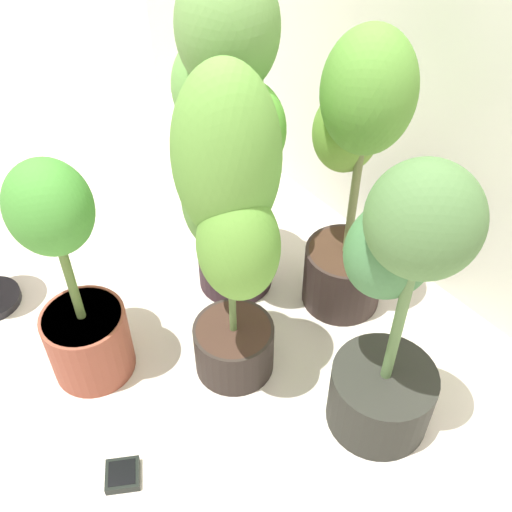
% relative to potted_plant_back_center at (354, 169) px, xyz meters
% --- Properties ---
extents(ground_plane, '(8.00, 8.00, 0.00)m').
position_rel_potted_plant_back_center_xyz_m(ground_plane, '(0.04, -0.57, -0.47)').
color(ground_plane, silver).
rests_on(ground_plane, ground).
extents(potted_plant_back_center, '(0.32, 0.31, 0.86)m').
position_rel_potted_plant_back_center_xyz_m(potted_plant_back_center, '(0.00, 0.00, 0.00)').
color(potted_plant_back_center, '#302420').
rests_on(potted_plant_back_center, ground).
extents(potted_plant_back_right, '(0.34, 0.29, 0.79)m').
position_rel_potted_plant_back_center_xyz_m(potted_plant_back_right, '(0.36, -0.22, -0.07)').
color(potted_plant_back_right, '#292A24').
rests_on(potted_plant_back_right, ground).
extents(potted_plant_center, '(0.34, 0.31, 0.90)m').
position_rel_potted_plant_back_center_xyz_m(potted_plant_center, '(0.02, -0.41, 0.05)').
color(potted_plant_center, '#2E2621').
rests_on(potted_plant_center, ground).
extents(potted_plant_front_left, '(0.33, 0.27, 0.68)m').
position_rel_potted_plant_back_center_xyz_m(potted_plant_front_left, '(-0.24, -0.71, -0.13)').
color(potted_plant_front_left, '#994B37').
rests_on(potted_plant_front_left, ground).
extents(potted_plant_back_left, '(0.48, 0.36, 0.98)m').
position_rel_potted_plant_back_center_xyz_m(potted_plant_back_left, '(-0.26, -0.21, 0.12)').
color(potted_plant_back_left, '#2D1C23').
rests_on(potted_plant_back_left, ground).
extents(hygrometer_box, '(0.11, 0.11, 0.03)m').
position_rel_potted_plant_back_center_xyz_m(hygrometer_box, '(0.12, -0.82, -0.46)').
color(hygrometer_box, black).
rests_on(hygrometer_box, ground).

